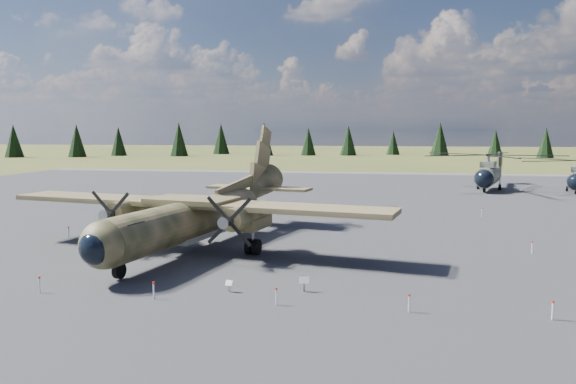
# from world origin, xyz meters

# --- Properties ---
(ground) EXTENTS (500.00, 500.00, 0.00)m
(ground) POSITION_xyz_m (0.00, 0.00, 0.00)
(ground) COLOR brown
(ground) RESTS_ON ground
(apron) EXTENTS (120.00, 120.00, 0.04)m
(apron) POSITION_xyz_m (0.00, 10.00, 0.00)
(apron) COLOR slate
(apron) RESTS_ON ground
(transport_plane) EXTENTS (27.34, 24.57, 9.02)m
(transport_plane) POSITION_xyz_m (-5.55, -1.93, 2.59)
(transport_plane) COLOR #363C20
(transport_plane) RESTS_ON ground
(helicopter_near) EXTENTS (24.32, 24.67, 4.93)m
(helicopter_near) POSITION_xyz_m (20.75, 40.04, 3.50)
(helicopter_near) COLOR gray
(helicopter_near) RESTS_ON ground
(info_placard_left) EXTENTS (0.42, 0.26, 0.61)m
(info_placard_left) POSITION_xyz_m (-0.74, -11.79, 0.41)
(info_placard_left) COLOR gray
(info_placard_left) RESTS_ON ground
(info_placard_right) EXTENTS (0.53, 0.31, 0.78)m
(info_placard_right) POSITION_xyz_m (2.95, -11.11, 0.52)
(info_placard_right) COLOR gray
(info_placard_right) RESTS_ON ground
(barrier_fence) EXTENTS (33.12, 29.62, 0.85)m
(barrier_fence) POSITION_xyz_m (-0.46, -0.08, 0.51)
(barrier_fence) COLOR white
(barrier_fence) RESTS_ON ground
(treeline) EXTENTS (311.91, 307.34, 10.94)m
(treeline) POSITION_xyz_m (-2.91, -3.21, 4.82)
(treeline) COLOR black
(treeline) RESTS_ON ground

